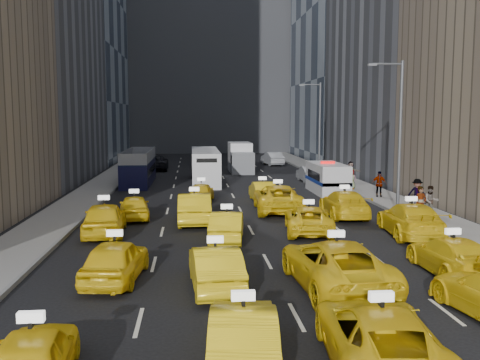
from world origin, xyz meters
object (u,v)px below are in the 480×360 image
object	(u,v)px
taxi_0	(33,357)
pedestrian_0	(421,204)
taxi_2	(380,337)
double_decker	(139,167)
city_bus	(205,166)
nypd_van	(327,179)
taxi_1	(243,335)
box_truck	(241,158)

from	to	relation	value
taxi_0	pedestrian_0	world-z (taller)	pedestrian_0
taxi_2	pedestrian_0	bearing A→B (deg)	-110.84
double_decker	city_bus	xyz separation A→B (m)	(5.76, 0.62, 0.00)
taxi_0	nypd_van	distance (m)	31.40
taxi_0	nypd_van	size ratio (longest dim) A/B	0.67
nypd_van	taxi_1	bearing A→B (deg)	-101.43
taxi_1	nypd_van	bearing A→B (deg)	-103.35
city_bus	taxi_2	bearing A→B (deg)	-80.59
taxi_2	double_decker	world-z (taller)	double_decker
city_bus	taxi_0	bearing A→B (deg)	-92.68
double_decker	box_truck	world-z (taller)	box_truck
taxi_0	box_truck	bearing A→B (deg)	-105.09
city_bus	pedestrian_0	world-z (taller)	city_bus
taxi_1	nypd_van	size ratio (longest dim) A/B	0.75
city_bus	taxi_1	bearing A→B (deg)	-85.52
nypd_van	city_bus	bearing A→B (deg)	145.69
box_truck	taxi_0	bearing A→B (deg)	-93.29
nypd_van	pedestrian_0	distance (m)	12.33
double_decker	city_bus	distance (m)	5.80
taxi_0	taxi_2	bearing A→B (deg)	177.24
taxi_1	taxi_2	world-z (taller)	taxi_2
taxi_2	double_decker	distance (m)	36.45
taxi_0	nypd_van	xyz separation A→B (m)	(13.62, 28.28, 0.42)
taxi_0	taxi_1	distance (m)	4.60
box_truck	pedestrian_0	distance (m)	29.45
taxi_1	pedestrian_0	distance (m)	19.00
taxi_2	pedestrian_0	xyz separation A→B (m)	(7.95, 15.91, 0.37)
taxi_0	double_decker	world-z (taller)	double_decker
taxi_0	pedestrian_0	size ratio (longest dim) A/B	2.05
box_truck	taxi_1	bearing A→B (deg)	-87.65
pedestrian_0	taxi_0	bearing A→B (deg)	-150.67
nypd_van	city_bus	xyz separation A→B (m)	(-9.06, 7.90, 0.32)
taxi_2	city_bus	world-z (taller)	city_bus
taxi_0	taxi_1	bearing A→B (deg)	-176.04
taxi_0	box_truck	distance (m)	45.50
taxi_2	double_decker	size ratio (longest dim) A/B	0.53
taxi_2	nypd_van	xyz separation A→B (m)	(5.98, 28.08, 0.35)
box_truck	double_decker	bearing A→B (deg)	-129.27
taxi_0	double_decker	xyz separation A→B (m)	(-1.20, 35.56, 0.74)
city_bus	pedestrian_0	size ratio (longest dim) A/B	5.84
taxi_1	taxi_2	size ratio (longest dim) A/B	0.82
nypd_van	pedestrian_0	xyz separation A→B (m)	(1.97, -12.17, 0.02)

